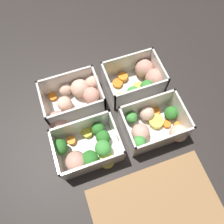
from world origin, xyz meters
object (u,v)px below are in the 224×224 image
at_px(container_near_right, 75,98).
at_px(container_far_right, 87,149).
at_px(container_near_left, 140,79).
at_px(container_far_left, 154,125).

xyz_separation_m(container_near_right, container_far_right, (0.01, 0.14, 0.00)).
bearing_deg(container_near_left, container_far_left, 82.40).
distance_m(container_near_left, container_far_right, 0.24).
bearing_deg(container_near_left, container_far_right, 35.28).
xyz_separation_m(container_far_left, container_far_right, (0.18, 0.00, 0.00)).
distance_m(container_near_left, container_near_right, 0.19).
relative_size(container_near_right, container_far_left, 1.19).
distance_m(container_near_right, container_far_left, 0.22).
height_order(container_near_left, container_near_right, same).
height_order(container_far_left, container_far_right, same).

